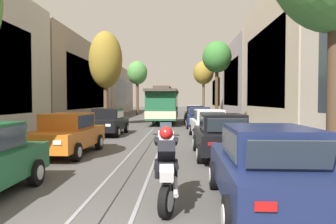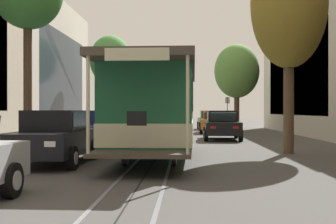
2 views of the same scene
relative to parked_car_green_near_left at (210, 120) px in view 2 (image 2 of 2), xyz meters
name	(u,v)px [view 2 (image 2 of 2)]	position (x,y,z in m)	size (l,w,h in m)	color
ground_plane	(152,164)	(2.97, 23.86, -0.80)	(162.35, 162.35, 0.00)	#4C4947
trolley_track_rails	(134,193)	(2.97, 28.35, -0.79)	(1.14, 72.94, 0.01)	gray
parked_car_green_near_left	(210,120)	(0.00, 0.00, 0.00)	(2.06, 4.39, 1.58)	#1E6038
parked_car_orange_second_left	(214,122)	(0.03, 5.83, 0.00)	(2.12, 4.41, 1.58)	orange
parked_car_black_mid_left	(222,125)	(0.04, 12.94, 0.00)	(2.07, 4.39, 1.58)	black
parked_car_navy_near_right	(139,120)	(6.00, -0.22, 0.00)	(2.07, 4.39, 1.58)	#19234C
parked_car_black_second_right	(131,122)	(5.90, 5.52, 0.00)	(2.00, 4.36, 1.58)	black
parked_car_white_mid_right	(116,124)	(6.00, 11.60, 0.00)	(2.11, 4.41, 1.58)	silver
parked_car_navy_fourth_right	(94,129)	(5.89, 18.25, 0.00)	(2.03, 4.37, 1.58)	#19234C
parked_car_black_fifth_right	(55,137)	(5.86, 23.85, 0.00)	(2.02, 4.37, 1.58)	black
street_tree_kerb_left_near	(237,72)	(-2.06, 1.76, 3.89)	(3.55, 2.87, 6.87)	brown
street_tree_kerb_left_second	(289,5)	(-1.78, 20.48, 4.64)	(2.78, 2.77, 7.87)	brown
street_tree_kerb_right_near	(110,61)	(8.09, 1.55, 4.82)	(3.31, 3.04, 7.68)	#4C3826
cable_car_trolley	(156,108)	(2.97, 22.23, 0.86)	(2.73, 9.16, 3.28)	#1E5B38
motorcycle_with_rider	(161,119)	(4.07, -0.18, 0.05)	(0.55, 1.92, 1.61)	black
pedestrian_on_left_pavement	(100,118)	(8.85, 1.86, 0.19)	(0.55, 0.37, 1.74)	black
fire_hydrant	(240,129)	(-1.34, 9.75, -0.38)	(0.40, 0.22, 0.84)	gold
street_sign_post	(227,109)	(-1.30, 1.97, 0.88)	(0.36, 0.09, 2.69)	slate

